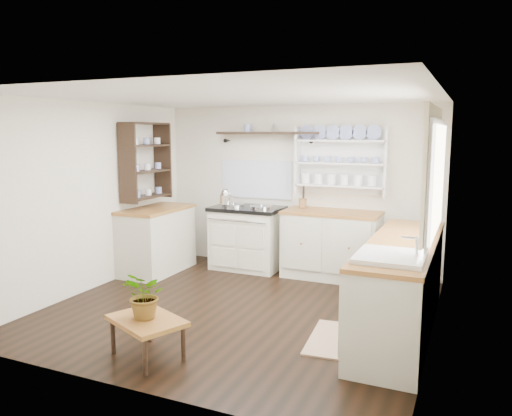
% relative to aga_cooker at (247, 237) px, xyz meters
% --- Properties ---
extents(floor, '(4.00, 3.80, 0.01)m').
position_rel_aga_cooker_xyz_m(floor, '(0.62, -1.57, -0.45)').
color(floor, black).
rests_on(floor, ground).
extents(wall_back, '(4.00, 0.02, 2.30)m').
position_rel_aga_cooker_xyz_m(wall_back, '(0.62, 0.33, 0.70)').
color(wall_back, '#ECE5CC').
rests_on(wall_back, ground).
extents(wall_right, '(0.02, 3.80, 2.30)m').
position_rel_aga_cooker_xyz_m(wall_right, '(2.62, -1.57, 0.70)').
color(wall_right, '#ECE5CC').
rests_on(wall_right, ground).
extents(wall_left, '(0.02, 3.80, 2.30)m').
position_rel_aga_cooker_xyz_m(wall_left, '(-1.38, -1.57, 0.70)').
color(wall_left, '#ECE5CC').
rests_on(wall_left, ground).
extents(ceiling, '(4.00, 3.80, 0.01)m').
position_rel_aga_cooker_xyz_m(ceiling, '(0.62, -1.57, 1.85)').
color(ceiling, white).
rests_on(ceiling, wall_back).
extents(window, '(0.08, 1.55, 1.22)m').
position_rel_aga_cooker_xyz_m(window, '(2.57, -1.42, 1.11)').
color(window, white).
rests_on(window, wall_right).
extents(aga_cooker, '(0.99, 0.69, 0.92)m').
position_rel_aga_cooker_xyz_m(aga_cooker, '(0.00, 0.00, 0.00)').
color(aga_cooker, silver).
rests_on(aga_cooker, floor).
extents(back_cabinets, '(1.27, 0.63, 0.90)m').
position_rel_aga_cooker_xyz_m(back_cabinets, '(1.22, 0.03, 0.01)').
color(back_cabinets, beige).
rests_on(back_cabinets, floor).
extents(right_cabinets, '(0.62, 2.43, 0.90)m').
position_rel_aga_cooker_xyz_m(right_cabinets, '(2.32, -1.47, 0.01)').
color(right_cabinets, beige).
rests_on(right_cabinets, floor).
extents(belfast_sink, '(0.55, 0.60, 0.45)m').
position_rel_aga_cooker_xyz_m(belfast_sink, '(2.32, -2.22, 0.35)').
color(belfast_sink, white).
rests_on(belfast_sink, right_cabinets).
extents(left_cabinets, '(0.62, 1.13, 0.90)m').
position_rel_aga_cooker_xyz_m(left_cabinets, '(-1.08, -0.67, 0.01)').
color(left_cabinets, beige).
rests_on(left_cabinets, floor).
extents(plate_rack, '(1.20, 0.22, 0.90)m').
position_rel_aga_cooker_xyz_m(plate_rack, '(1.27, 0.29, 1.10)').
color(plate_rack, white).
rests_on(plate_rack, wall_back).
extents(high_shelf, '(1.50, 0.29, 0.16)m').
position_rel_aga_cooker_xyz_m(high_shelf, '(0.22, 0.21, 1.46)').
color(high_shelf, black).
rests_on(high_shelf, wall_back).
extents(left_shelving, '(0.28, 0.80, 1.05)m').
position_rel_aga_cooker_xyz_m(left_shelving, '(-1.22, -0.67, 1.10)').
color(left_shelving, black).
rests_on(left_shelving, wall_left).
extents(kettle, '(0.17, 0.17, 0.21)m').
position_rel_aga_cooker_xyz_m(kettle, '(-0.28, -0.12, 0.58)').
color(kettle, silver).
rests_on(kettle, aga_cooker).
extents(utensil_crock, '(0.11, 0.11, 0.12)m').
position_rel_aga_cooker_xyz_m(utensil_crock, '(0.78, 0.11, 0.52)').
color(utensil_crock, brown).
rests_on(utensil_crock, back_cabinets).
extents(center_table, '(0.79, 0.69, 0.35)m').
position_rel_aga_cooker_xyz_m(center_table, '(0.41, -2.97, -0.14)').
color(center_table, brown).
rests_on(center_table, floor).
extents(potted_plant, '(0.46, 0.44, 0.41)m').
position_rel_aga_cooker_xyz_m(potted_plant, '(0.41, -2.97, 0.11)').
color(potted_plant, '#3F7233').
rests_on(potted_plant, center_table).
extents(floor_rug, '(0.62, 0.89, 0.02)m').
position_rel_aga_cooker_xyz_m(floor_rug, '(1.85, -1.95, -0.44)').
color(floor_rug, '#9B805A').
rests_on(floor_rug, floor).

